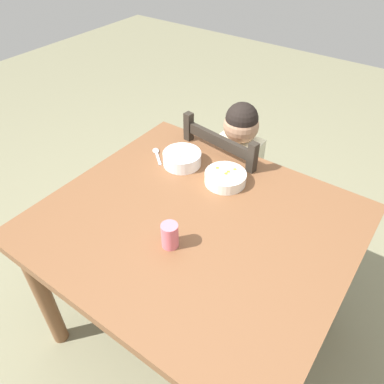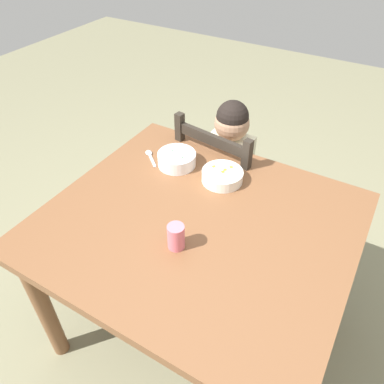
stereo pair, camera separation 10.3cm
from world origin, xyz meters
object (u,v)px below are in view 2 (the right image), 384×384
(dining_chair, at_px, (224,188))
(drinking_cup, at_px, (175,236))
(child_figure, at_px, (227,161))
(bowl_of_peas, at_px, (177,159))
(bowl_of_carrots, at_px, (222,176))
(spoon, at_px, (150,155))
(dining_table, at_px, (198,239))

(dining_chair, xyz_separation_m, drinking_cup, (0.15, -0.71, 0.36))
(child_figure, distance_m, bowl_of_peas, 0.35)
(bowl_of_carrots, relative_size, spoon, 1.49)
(dining_table, bearing_deg, bowl_of_peas, 134.75)
(bowl_of_carrots, bearing_deg, child_figure, 111.23)
(child_figure, height_order, spoon, child_figure)
(child_figure, relative_size, bowl_of_peas, 5.50)
(bowl_of_carrots, bearing_deg, spoon, -179.04)
(child_figure, height_order, bowl_of_carrots, child_figure)
(bowl_of_carrots, bearing_deg, bowl_of_peas, -179.98)
(bowl_of_peas, relative_size, drinking_cup, 1.77)
(dining_table, height_order, bowl_of_peas, bowl_of_peas)
(dining_table, bearing_deg, dining_chair, 105.10)
(bowl_of_peas, bearing_deg, child_figure, 68.77)
(bowl_of_peas, distance_m, bowl_of_carrots, 0.23)
(dining_table, distance_m, drinking_cup, 0.22)
(dining_table, bearing_deg, bowl_of_carrots, 96.68)
(bowl_of_carrots, height_order, drinking_cup, drinking_cup)
(bowl_of_peas, bearing_deg, drinking_cup, -58.24)
(bowl_of_peas, bearing_deg, dining_table, -45.25)
(dining_chair, distance_m, bowl_of_peas, 0.47)
(child_figure, relative_size, spoon, 7.96)
(dining_chair, bearing_deg, dining_table, -74.90)
(child_figure, height_order, drinking_cup, child_figure)
(bowl_of_peas, bearing_deg, dining_chair, 70.36)
(bowl_of_carrots, bearing_deg, dining_chair, 111.92)
(dining_table, height_order, dining_chair, dining_chair)
(dining_chair, bearing_deg, bowl_of_carrots, -68.08)
(child_figure, distance_m, bowl_of_carrots, 0.35)
(dining_chair, relative_size, bowl_of_peas, 5.15)
(dining_table, height_order, drinking_cup, drinking_cup)
(dining_chair, relative_size, drinking_cup, 9.10)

